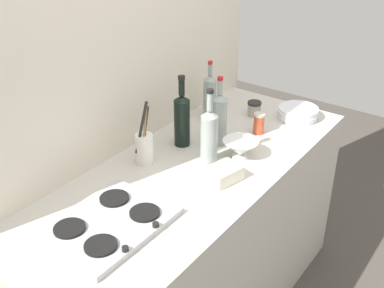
% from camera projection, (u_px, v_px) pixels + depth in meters
% --- Properties ---
extents(counter_block, '(1.80, 0.70, 0.90)m').
position_uv_depth(counter_block, '(192.00, 247.00, 2.34)').
color(counter_block, beige).
rests_on(counter_block, ground).
extents(backsplash_panel, '(1.90, 0.06, 2.56)m').
position_uv_depth(backsplash_panel, '(122.00, 68.00, 2.14)').
color(backsplash_panel, beige).
rests_on(backsplash_panel, ground).
extents(stovetop_hob, '(0.45, 0.35, 0.04)m').
position_uv_depth(stovetop_hob, '(108.00, 224.00, 1.76)').
color(stovetop_hob, '#B2B2B7').
rests_on(stovetop_hob, counter_block).
extents(plate_stack, '(0.21, 0.21, 0.06)m').
position_uv_depth(plate_stack, '(298.00, 113.00, 2.55)').
color(plate_stack, white).
rests_on(plate_stack, counter_block).
extents(wine_bottle_leftmost, '(0.07, 0.07, 0.31)m').
position_uv_depth(wine_bottle_leftmost, '(210.00, 95.00, 2.53)').
color(wine_bottle_leftmost, gray).
rests_on(wine_bottle_leftmost, counter_block).
extents(wine_bottle_mid_left, '(0.07, 0.07, 0.34)m').
position_uv_depth(wine_bottle_mid_left, '(219.00, 118.00, 2.26)').
color(wine_bottle_mid_left, gray).
rests_on(wine_bottle_mid_left, counter_block).
extents(wine_bottle_mid_right, '(0.08, 0.08, 0.35)m').
position_uv_depth(wine_bottle_mid_right, '(182.00, 119.00, 2.25)').
color(wine_bottle_mid_right, black).
rests_on(wine_bottle_mid_right, counter_block).
extents(wine_bottle_rightmost, '(0.08, 0.08, 0.35)m').
position_uv_depth(wine_bottle_rightmost, '(209.00, 136.00, 2.10)').
color(wine_bottle_rightmost, gray).
rests_on(wine_bottle_rightmost, counter_block).
extents(mixing_bowl, '(0.16, 0.16, 0.08)m').
position_uv_depth(mixing_bowl, '(240.00, 148.00, 2.18)').
color(mixing_bowl, white).
rests_on(mixing_bowl, counter_block).
extents(butter_dish, '(0.16, 0.14, 0.06)m').
position_uv_depth(butter_dish, '(224.00, 173.00, 2.03)').
color(butter_dish, silver).
rests_on(butter_dish, counter_block).
extents(utensil_crock, '(0.08, 0.08, 0.30)m').
position_uv_depth(utensil_crock, '(144.00, 147.00, 2.13)').
color(utensil_crock, silver).
rests_on(utensil_crock, counter_block).
extents(condiment_jar_front, '(0.06, 0.06, 0.11)m').
position_uv_depth(condiment_jar_front, '(259.00, 123.00, 2.39)').
color(condiment_jar_front, '#C64C2D').
rests_on(condiment_jar_front, counter_block).
extents(condiment_jar_rear, '(0.07, 0.07, 0.08)m').
position_uv_depth(condiment_jar_rear, '(254.00, 108.00, 2.58)').
color(condiment_jar_rear, '#9E998C').
rests_on(condiment_jar_rear, counter_block).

